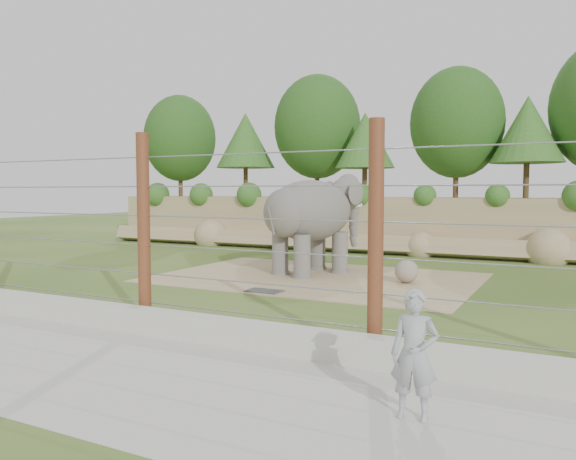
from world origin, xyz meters
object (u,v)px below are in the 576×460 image
at_px(elephant, 310,225).
at_px(stone_ball, 407,271).
at_px(barrier_fence, 144,230).
at_px(zookeeper, 414,355).

bearing_deg(elephant, stone_ball, 14.14).
distance_m(barrier_fence, zookeeper, 6.73).
distance_m(elephant, zookeeper, 12.17).
xyz_separation_m(stone_ball, barrier_fence, (-3.41, -7.76, 1.62)).
height_order(stone_ball, zookeeper, zookeeper).
bearing_deg(barrier_fence, elephant, 90.16).
distance_m(elephant, barrier_fence, 8.19).
xyz_separation_m(stone_ball, zookeeper, (2.84, -9.96, 0.44)).
relative_size(elephant, zookeeper, 2.56).
relative_size(stone_ball, zookeeper, 0.44).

